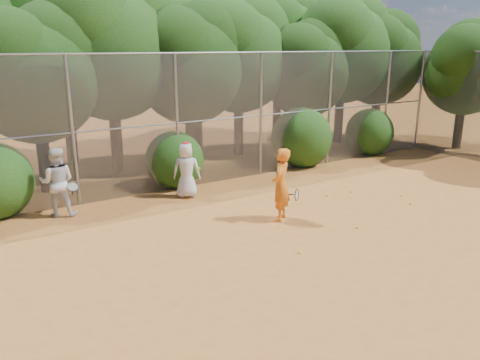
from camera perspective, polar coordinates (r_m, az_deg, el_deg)
ground at (r=10.32m, az=12.29°, el=-8.34°), size 80.00×80.00×0.00m
fence_back at (r=14.40m, az=-4.46°, el=7.45°), size 20.05×0.09×4.03m
tree_2 at (r=14.65m, az=-23.71°, el=12.35°), size 3.99×3.47×5.47m
tree_3 at (r=16.19m, az=-15.52°, el=16.21°), size 4.89×4.26×6.70m
tree_4 at (r=16.55m, az=-6.19°, el=14.45°), size 4.19×3.64×5.73m
tree_5 at (r=18.46m, az=-0.10°, el=15.60°), size 4.51×3.92×6.17m
tree_6 at (r=19.12m, az=8.09°, el=13.72°), size 3.86×3.36×5.29m
tree_7 at (r=21.24m, az=12.50°, el=15.93°), size 4.77×4.14×6.53m
tree_8 at (r=22.47m, az=16.75°, el=14.44°), size 4.25×3.70×5.82m
tree_10 at (r=18.07m, az=-20.86°, el=16.43°), size 5.15×4.48×7.06m
tree_11 at (r=19.36m, az=-5.32°, el=15.90°), size 4.64×4.03×6.35m
tree_12 at (r=22.26m, az=4.77°, el=16.82°), size 5.02×4.37×6.88m
tree_13 at (r=21.59m, az=25.91°, el=12.57°), size 3.86×3.36×5.29m
bush_1 at (r=14.51m, az=-8.00°, el=2.76°), size 1.80×1.80×1.80m
bush_2 at (r=17.07m, az=7.51°, el=5.47°), size 2.20×2.20×2.20m
bush_3 at (r=19.48m, az=15.53°, el=5.88°), size 1.90×1.90×1.90m
player_yellow at (r=11.50m, az=4.99°, el=-0.61°), size 0.88×0.76×1.83m
player_teen at (r=13.36m, az=-6.53°, el=1.24°), size 0.93×0.83×1.62m
player_white at (r=12.64m, az=-21.38°, el=-0.24°), size 1.06×0.96×1.78m
ball_0 at (r=13.65m, az=20.05°, el=-2.71°), size 0.07×0.07×0.07m
ball_1 at (r=13.76m, az=10.55°, el=-1.84°), size 0.07×0.07×0.07m
ball_2 at (r=11.54m, az=14.06°, el=-5.61°), size 0.07×0.07×0.07m
ball_3 at (r=14.26m, az=19.01°, el=-1.82°), size 0.07×0.07×0.07m
ball_4 at (r=9.99m, az=7.28°, el=-8.72°), size 0.07×0.07×0.07m
ball_5 at (r=14.25m, az=13.37°, el=-1.38°), size 0.07×0.07×0.07m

